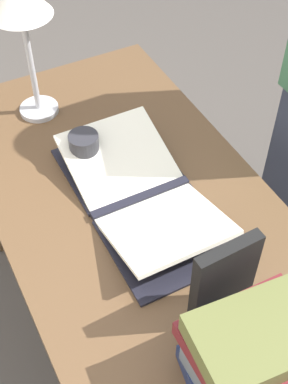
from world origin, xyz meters
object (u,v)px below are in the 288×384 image
at_px(book_standing_upright, 224,281).
at_px(coffee_mug, 84,150).
at_px(open_book, 141,195).
at_px(book_stack_tall, 258,351).
at_px(reading_lamp, 21,8).

bearing_deg(book_standing_upright, coffee_mug, 5.62).
bearing_deg(book_standing_upright, open_book, -1.45).
distance_m(book_stack_tall, coffee_mug, 0.73).
bearing_deg(reading_lamp, open_book, -166.98).
bearing_deg(coffee_mug, open_book, -159.82).
bearing_deg(book_stack_tall, book_standing_upright, -7.31).
xyz_separation_m(open_book, book_standing_upright, (-0.37, -0.01, 0.09)).
height_order(open_book, book_standing_upright, book_standing_upright).
relative_size(open_book, book_standing_upright, 2.43).
bearing_deg(coffee_mug, book_stack_tall, -175.35).
distance_m(open_book, coffee_mug, 0.22).
distance_m(open_book, book_standing_upright, 0.38).
bearing_deg(open_book, book_stack_tall, 178.61).
height_order(book_standing_upright, reading_lamp, reading_lamp).
relative_size(book_standing_upright, coffee_mug, 2.13).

